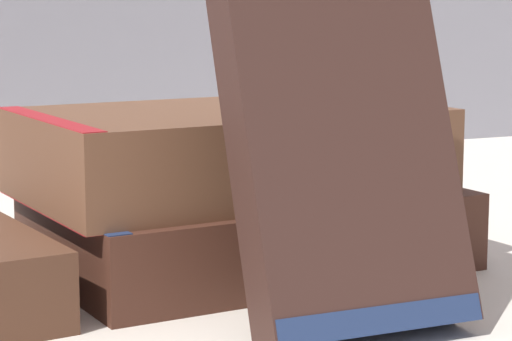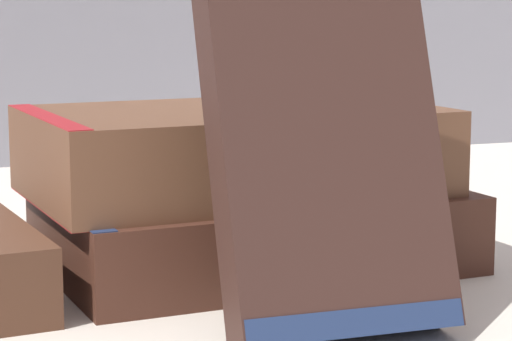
{
  "view_description": "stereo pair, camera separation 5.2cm",
  "coord_description": "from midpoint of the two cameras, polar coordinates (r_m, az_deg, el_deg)",
  "views": [
    {
      "loc": [
        -0.24,
        -0.5,
        0.15
      ],
      "look_at": [
        -0.01,
        0.01,
        0.06
      ],
      "focal_mm": 75.0,
      "sensor_mm": 36.0,
      "label": 1
    },
    {
      "loc": [
        -0.2,
        -0.52,
        0.15
      ],
      "look_at": [
        -0.01,
        0.01,
        0.06
      ],
      "focal_mm": 75.0,
      "sensor_mm": 36.0,
      "label": 2
    }
  ],
  "objects": [
    {
      "name": "ground_plane",
      "position": [
        0.58,
        4.24,
        -5.92
      ],
      "size": [
        3.0,
        3.0,
        0.0
      ],
      "primitive_type": "plane",
      "color": "beige"
    },
    {
      "name": "book_flat_top",
      "position": [
        0.59,
        0.83,
        1.04
      ],
      "size": [
        0.23,
        0.16,
        0.05
      ],
      "rotation": [
        0.0,
        0.0,
        0.1
      ],
      "color": "brown",
      "rests_on": "book_flat_bottom"
    },
    {
      "name": "reading_glasses",
      "position": [
        0.7,
        -5.0,
        -3.12
      ],
      "size": [
        0.09,
        0.06,
        0.0
      ],
      "rotation": [
        0.0,
        0.0,
        0.17
      ],
      "color": "#4C3828",
      "rests_on": "ground_plane"
    },
    {
      "name": "book_leaning_front",
      "position": [
        0.48,
        6.88,
        0.41
      ],
      "size": [
        0.1,
        0.08,
        0.17
      ],
      "rotation": [
        -0.34,
        0.0,
        0.0
      ],
      "color": "#331E19",
      "rests_on": "ground_plane"
    },
    {
      "name": "pocket_watch",
      "position": [
        0.61,
        3.69,
        3.74
      ],
      "size": [
        0.05,
        0.06,
        0.01
      ],
      "color": "silver",
      "rests_on": "book_flat_top"
    },
    {
      "name": "book_flat_bottom",
      "position": [
        0.6,
        1.82,
        -3.18
      ],
      "size": [
        0.24,
        0.17,
        0.04
      ],
      "rotation": [
        0.0,
        0.0,
        0.09
      ],
      "color": "#422319",
      "rests_on": "ground_plane"
    }
  ]
}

